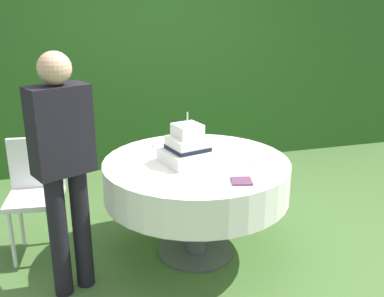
{
  "coord_description": "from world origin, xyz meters",
  "views": [
    {
      "loc": [
        -0.87,
        -2.92,
        1.87
      ],
      "look_at": [
        -0.04,
        -0.01,
        0.86
      ],
      "focal_mm": 41.47,
      "sensor_mm": 36.0,
      "label": 1
    }
  ],
  "objects_px": {
    "serving_plate_left": "(236,166)",
    "cake_table": "(196,178)",
    "wedding_cake": "(188,148)",
    "standing_person": "(63,161)",
    "serving_plate_near": "(263,163)",
    "serving_plate_far": "(158,145)",
    "napkin_stack": "(241,181)",
    "garden_chair": "(36,186)"
  },
  "relations": [
    {
      "from": "cake_table",
      "to": "napkin_stack",
      "type": "xyz_separation_m",
      "value": [
        0.16,
        -0.47,
        0.15
      ]
    },
    {
      "from": "wedding_cake",
      "to": "serving_plate_near",
      "type": "distance_m",
      "value": 0.55
    },
    {
      "from": "standing_person",
      "to": "serving_plate_left",
      "type": "bearing_deg",
      "value": 0.98
    },
    {
      "from": "wedding_cake",
      "to": "standing_person",
      "type": "distance_m",
      "value": 0.88
    },
    {
      "from": "serving_plate_near",
      "to": "cake_table",
      "type": "bearing_deg",
      "value": 156.09
    },
    {
      "from": "serving_plate_near",
      "to": "standing_person",
      "type": "bearing_deg",
      "value": -179.08
    },
    {
      "from": "serving_plate_near",
      "to": "serving_plate_far",
      "type": "distance_m",
      "value": 0.88
    },
    {
      "from": "cake_table",
      "to": "wedding_cake",
      "type": "distance_m",
      "value": 0.26
    },
    {
      "from": "wedding_cake",
      "to": "napkin_stack",
      "type": "distance_m",
      "value": 0.52
    },
    {
      "from": "wedding_cake",
      "to": "serving_plate_far",
      "type": "distance_m",
      "value": 0.47
    },
    {
      "from": "standing_person",
      "to": "serving_plate_near",
      "type": "bearing_deg",
      "value": 0.92
    },
    {
      "from": "wedding_cake",
      "to": "serving_plate_left",
      "type": "xyz_separation_m",
      "value": [
        0.3,
        -0.18,
        -0.1
      ]
    },
    {
      "from": "serving_plate_near",
      "to": "napkin_stack",
      "type": "relative_size",
      "value": 1.08
    },
    {
      "from": "napkin_stack",
      "to": "serving_plate_left",
      "type": "bearing_deg",
      "value": 76.36
    },
    {
      "from": "wedding_cake",
      "to": "serving_plate_far",
      "type": "bearing_deg",
      "value": 106.08
    },
    {
      "from": "garden_chair",
      "to": "napkin_stack",
      "type": "bearing_deg",
      "value": -32.79
    },
    {
      "from": "wedding_cake",
      "to": "standing_person",
      "type": "relative_size",
      "value": 0.26
    },
    {
      "from": "cake_table",
      "to": "serving_plate_left",
      "type": "relative_size",
      "value": 11.19
    },
    {
      "from": "cake_table",
      "to": "serving_plate_near",
      "type": "relative_size",
      "value": 9.58
    },
    {
      "from": "serving_plate_near",
      "to": "serving_plate_left",
      "type": "height_order",
      "value": "same"
    },
    {
      "from": "serving_plate_near",
      "to": "napkin_stack",
      "type": "distance_m",
      "value": 0.39
    },
    {
      "from": "cake_table",
      "to": "garden_chair",
      "type": "height_order",
      "value": "garden_chair"
    },
    {
      "from": "cake_table",
      "to": "serving_plate_far",
      "type": "bearing_deg",
      "value": 114.79
    },
    {
      "from": "wedding_cake",
      "to": "napkin_stack",
      "type": "bearing_deg",
      "value": -62.59
    },
    {
      "from": "napkin_stack",
      "to": "standing_person",
      "type": "distance_m",
      "value": 1.13
    },
    {
      "from": "serving_plate_left",
      "to": "napkin_stack",
      "type": "bearing_deg",
      "value": -103.64
    },
    {
      "from": "serving_plate_near",
      "to": "serving_plate_far",
      "type": "xyz_separation_m",
      "value": [
        -0.63,
        0.62,
        0.0
      ]
    },
    {
      "from": "serving_plate_left",
      "to": "standing_person",
      "type": "bearing_deg",
      "value": -179.02
    },
    {
      "from": "wedding_cake",
      "to": "napkin_stack",
      "type": "height_order",
      "value": "wedding_cake"
    },
    {
      "from": "cake_table",
      "to": "napkin_stack",
      "type": "height_order",
      "value": "napkin_stack"
    },
    {
      "from": "garden_chair",
      "to": "serving_plate_far",
      "type": "bearing_deg",
      "value": 2.4
    },
    {
      "from": "serving_plate_left",
      "to": "cake_table",
      "type": "bearing_deg",
      "value": 139.59
    },
    {
      "from": "serving_plate_far",
      "to": "napkin_stack",
      "type": "distance_m",
      "value": 0.96
    },
    {
      "from": "cake_table",
      "to": "wedding_cake",
      "type": "xyz_separation_m",
      "value": [
        -0.07,
        -0.01,
        0.25
      ]
    },
    {
      "from": "garden_chair",
      "to": "serving_plate_near",
      "type": "bearing_deg",
      "value": -19.94
    },
    {
      "from": "cake_table",
      "to": "serving_plate_left",
      "type": "height_order",
      "value": "serving_plate_left"
    },
    {
      "from": "serving_plate_left",
      "to": "wedding_cake",
      "type": "bearing_deg",
      "value": 148.8
    },
    {
      "from": "wedding_cake",
      "to": "napkin_stack",
      "type": "xyz_separation_m",
      "value": [
        0.23,
        -0.45,
        -0.1
      ]
    },
    {
      "from": "serving_plate_near",
      "to": "garden_chair",
      "type": "height_order",
      "value": "garden_chair"
    },
    {
      "from": "wedding_cake",
      "to": "serving_plate_left",
      "type": "height_order",
      "value": "wedding_cake"
    },
    {
      "from": "wedding_cake",
      "to": "serving_plate_left",
      "type": "bearing_deg",
      "value": -31.2
    },
    {
      "from": "serving_plate_left",
      "to": "napkin_stack",
      "type": "xyz_separation_m",
      "value": [
        -0.07,
        -0.27,
        0.0
      ]
    }
  ]
}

